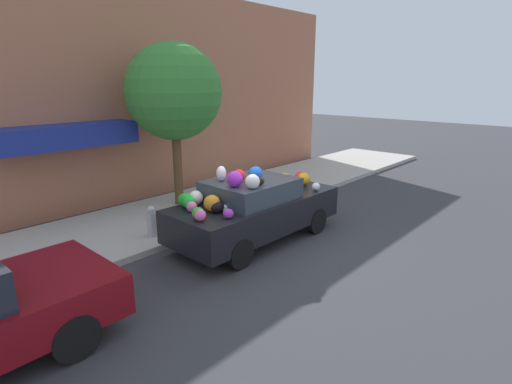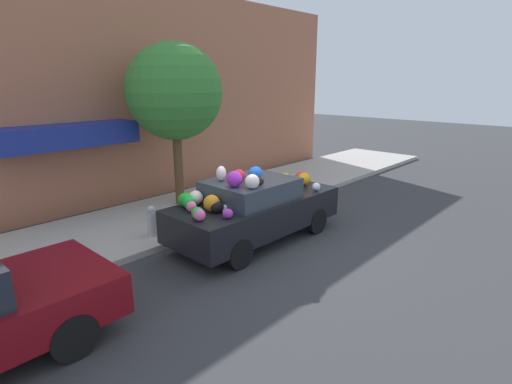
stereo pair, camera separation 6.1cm
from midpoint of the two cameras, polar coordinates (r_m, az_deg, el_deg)
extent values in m
plane|color=#38383A|center=(9.08, 0.51, -6.89)|extent=(60.00, 60.00, 0.00)
cube|color=#B2ADA3|center=(10.94, -10.04, -2.77)|extent=(24.00, 3.20, 0.14)
cube|color=#B26B4C|center=(12.28, -17.31, 13.05)|extent=(18.00, 0.30, 6.14)
cube|color=navy|center=(10.87, -24.98, 7.30)|extent=(3.33, 0.90, 0.55)
cylinder|color=brown|center=(11.19, -10.87, 3.75)|extent=(0.24, 0.24, 2.17)
sphere|color=#388433|center=(10.96, -11.41, 13.88)|extent=(2.53, 2.53, 2.53)
cylinder|color=#B2B2B7|center=(9.15, -14.46, -4.46)|extent=(0.20, 0.20, 0.55)
sphere|color=#B2B2B7|center=(9.05, -14.60, -2.46)|extent=(0.18, 0.18, 0.18)
cube|color=black|center=(8.90, 0.20, -2.94)|extent=(4.09, 1.71, 0.69)
cube|color=#333D47|center=(8.62, -0.54, 0.35)|extent=(1.85, 1.48, 0.44)
cylinder|color=black|center=(10.38, 1.92, -2.19)|extent=(0.61, 0.19, 0.61)
cylinder|color=black|center=(9.50, 8.79, -4.10)|extent=(0.61, 0.19, 0.61)
cylinder|color=black|center=(8.75, -9.17, -5.86)|extent=(0.61, 0.19, 0.61)
cylinder|color=black|center=(7.69, -2.16, -8.79)|extent=(0.61, 0.19, 0.61)
sphere|color=green|center=(8.14, -9.37, -1.49)|extent=(0.30, 0.30, 0.25)
ellipsoid|color=white|center=(7.90, -4.46, -2.30)|extent=(0.22, 0.20, 0.14)
ellipsoid|color=black|center=(8.10, 0.56, 1.54)|extent=(0.26, 0.27, 0.16)
ellipsoid|color=white|center=(8.47, -4.78, 2.66)|extent=(0.32, 0.31, 0.32)
ellipsoid|color=purple|center=(7.50, -3.82, -3.08)|extent=(0.28, 0.28, 0.19)
sphere|color=white|center=(7.83, -0.32, 1.51)|extent=(0.32, 0.32, 0.29)
ellipsoid|color=black|center=(7.83, -5.34, -2.17)|extent=(0.32, 0.28, 0.22)
sphere|color=green|center=(10.06, 4.22, 1.80)|extent=(0.25, 0.25, 0.19)
sphere|color=white|center=(9.45, 8.80, 0.76)|extent=(0.27, 0.27, 0.19)
sphere|color=blue|center=(8.52, 0.13, 2.71)|extent=(0.41, 0.41, 0.30)
ellipsoid|color=green|center=(9.95, 4.27, 1.61)|extent=(0.27, 0.28, 0.18)
sphere|color=pink|center=(7.94, -8.99, -2.08)|extent=(0.26, 0.26, 0.21)
sphere|color=purple|center=(7.97, -2.89, 1.87)|extent=(0.37, 0.37, 0.32)
sphere|color=pink|center=(7.41, -7.84, -3.28)|extent=(0.26, 0.26, 0.22)
sphere|color=white|center=(8.35, -8.41, -0.82)|extent=(0.35, 0.35, 0.30)
sphere|color=green|center=(7.51, -8.13, -3.00)|extent=(0.33, 0.33, 0.23)
ellipsoid|color=pink|center=(10.11, 2.70, 1.86)|extent=(0.33, 0.33, 0.17)
sphere|color=#F6A11A|center=(9.88, 7.07, 1.86)|extent=(0.42, 0.42, 0.31)
sphere|color=red|center=(8.36, -2.24, 2.34)|extent=(0.30, 0.30, 0.27)
sphere|color=yellow|center=(10.28, 4.38, 2.16)|extent=(0.28, 0.28, 0.20)
sphere|color=green|center=(9.78, 3.77, 1.80)|extent=(0.32, 0.32, 0.32)
ellipsoid|color=green|center=(8.28, -9.79, -1.11)|extent=(0.31, 0.40, 0.28)
sphere|color=red|center=(9.98, 6.66, 2.04)|extent=(0.45, 0.45, 0.33)
sphere|color=orange|center=(7.91, -6.14, -1.59)|extent=(0.38, 0.38, 0.33)
cylinder|color=black|center=(7.34, -29.78, -12.15)|extent=(0.63, 0.18, 0.63)
cylinder|color=black|center=(5.92, -24.33, -18.30)|extent=(0.63, 0.18, 0.63)
camera|label=1|loc=(0.03, -89.80, 0.06)|focal=28.00mm
camera|label=2|loc=(0.03, 90.20, -0.06)|focal=28.00mm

